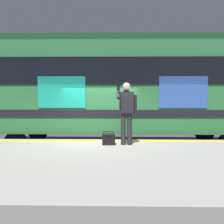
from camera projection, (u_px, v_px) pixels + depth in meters
ground_plane at (99, 165)px, 7.89m from camera, size 26.03×26.03×0.00m
platform at (92, 177)px, 5.53m from camera, size 17.35×4.67×0.86m
safety_line at (98, 141)px, 7.53m from camera, size 17.01×0.16×0.01m
track_rail_near at (101, 154)px, 9.04m from camera, size 22.56×0.08×0.16m
track_rail_far at (104, 146)px, 10.48m from camera, size 22.56×0.08×0.16m
train_carriage at (121, 86)px, 9.55m from camera, size 11.44×3.05×4.17m
passenger at (126, 108)px, 6.93m from camera, size 0.57×0.55×1.77m
handbag at (109, 139)px, 6.98m from camera, size 0.36×0.33×0.37m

